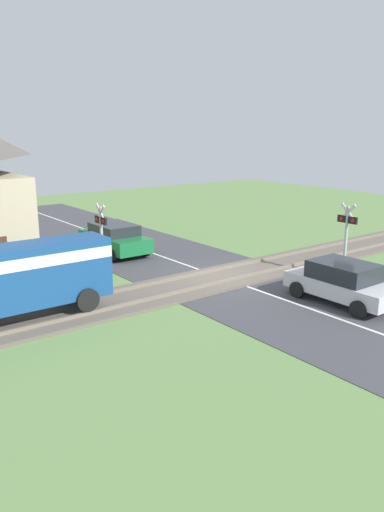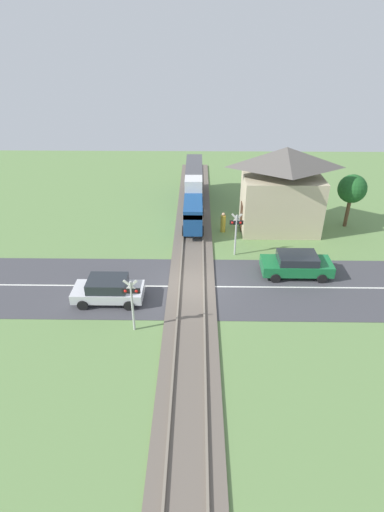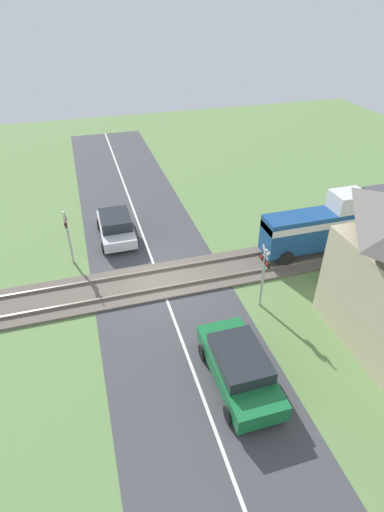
{
  "view_description": "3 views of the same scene",
  "coord_description": "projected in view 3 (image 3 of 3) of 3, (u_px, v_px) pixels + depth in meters",
  "views": [
    {
      "loc": [
        -14.68,
        12.75,
        5.88
      ],
      "look_at": [
        0.0,
        1.61,
        1.2
      ],
      "focal_mm": 35.0,
      "sensor_mm": 36.0,
      "label": 1
    },
    {
      "loc": [
        0.32,
        -19.8,
        13.55
      ],
      "look_at": [
        0.0,
        1.61,
        1.2
      ],
      "focal_mm": 28.0,
      "sensor_mm": 36.0,
      "label": 2
    },
    {
      "loc": [
        15.03,
        -2.82,
        11.93
      ],
      "look_at": [
        0.0,
        1.61,
        1.2
      ],
      "focal_mm": 28.0,
      "sensor_mm": 36.0,
      "label": 3
    }
  ],
  "objects": [
    {
      "name": "ground_plane",
      "position": [
        160.0,
        282.0,
        19.29
      ],
      "size": [
        60.0,
        60.0,
        0.0
      ],
      "primitive_type": "plane",
      "color": "#66894C"
    },
    {
      "name": "car_near_crossing",
      "position": [
        116.0,
        226.0,
        22.22
      ],
      "size": [
        3.93,
        1.93,
        1.44
      ],
      "color": "silver",
      "rests_on": "ground_plane"
    },
    {
      "name": "train",
      "position": [
        370.0,
        216.0,
        20.89
      ],
      "size": [
        1.58,
        11.61,
        3.18
      ],
      "color": "navy",
      "rests_on": "track_bed"
    },
    {
      "name": "car_far_side",
      "position": [
        239.0,
        366.0,
        14.06
      ],
      "size": [
        4.32,
        1.98,
        1.46
      ],
      "color": "#197038",
      "rests_on": "ground_plane"
    },
    {
      "name": "crossing_signal_east_approach",
      "position": [
        264.0,
        269.0,
        16.82
      ],
      "size": [
        0.9,
        0.18,
        3.07
      ],
      "color": "#B7B7B7",
      "rests_on": "ground_plane"
    },
    {
      "name": "road_surface",
      "position": [
        160.0,
        282.0,
        19.29
      ],
      "size": [
        48.0,
        6.4,
        0.02
      ],
      "color": "#424247",
      "rests_on": "ground_plane"
    },
    {
      "name": "track_bed",
      "position": [
        160.0,
        281.0,
        19.25
      ],
      "size": [
        2.8,
        48.0,
        0.24
      ],
      "color": "#665B51",
      "rests_on": "ground_plane"
    },
    {
      "name": "crossing_signal_west_approach",
      "position": [
        67.0,
        229.0,
        19.54
      ],
      "size": [
        0.9,
        0.18,
        3.07
      ],
      "color": "#B7B7B7",
      "rests_on": "ground_plane"
    },
    {
      "name": "pedestrian_by_station",
      "position": [
        325.0,
        271.0,
        18.86
      ],
      "size": [
        0.38,
        0.38,
        1.54
      ],
      "color": "gold",
      "rests_on": "ground_plane"
    }
  ]
}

